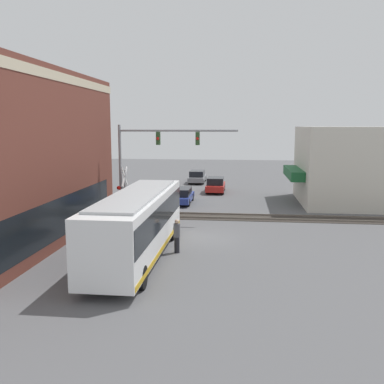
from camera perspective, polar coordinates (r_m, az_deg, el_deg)
ground_plane at (r=26.08m, az=1.22°, el=-6.05°), size 120.00×120.00×0.00m
shop_building at (r=39.30m, az=20.27°, el=3.32°), size 9.52×9.53×6.61m
city_bus at (r=21.80m, az=-7.24°, el=-4.02°), size 11.81×2.59×3.39m
traffic_signal_gantry at (r=30.35m, az=-5.18°, el=5.55°), size 0.42×8.44×6.77m
crossing_signal at (r=30.90m, az=-8.93°, el=0.54°), size 1.41×1.18×3.81m
rail_track_near at (r=31.89m, az=2.23°, el=-3.24°), size 2.60×60.00×0.15m
parked_car_blue at (r=37.17m, az=-1.45°, el=-0.54°), size 4.62×1.82×1.37m
parked_car_red at (r=43.44m, az=3.17°, el=0.89°), size 4.33×1.82×1.54m
parked_car_grey at (r=50.70m, az=0.72°, el=2.02°), size 4.82×1.82×1.46m
pedestrian_near_bus at (r=22.76m, az=-2.03°, el=-5.84°), size 0.34×0.34×1.81m
pedestrian_at_crossing at (r=30.68m, az=-6.39°, el=-2.08°), size 0.34×0.34×1.79m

